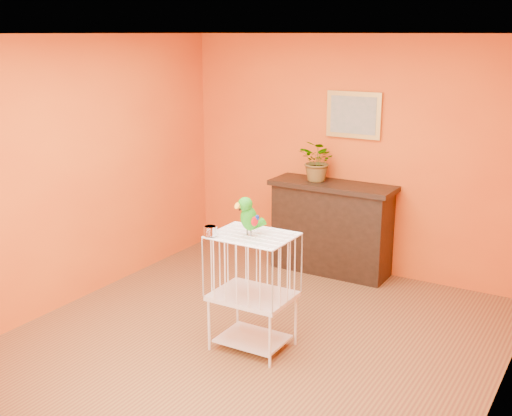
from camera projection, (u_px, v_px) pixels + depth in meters
The scene contains 8 objects.
ground at pixel (247, 346), 5.52m from camera, with size 4.50×4.50×0.00m, color brown.
room_shell at pixel (246, 166), 5.10m from camera, with size 4.50×4.50×4.50m.
console_cabinet at pixel (331, 228), 7.12m from camera, with size 1.38×0.49×1.02m.
potted_plant at pixel (317, 166), 7.00m from camera, with size 0.41×0.46×0.36m, color #26722D.
framed_picture at pixel (354, 115), 6.90m from camera, with size 0.62×0.04×0.50m.
birdcage at pixel (253, 290), 5.36m from camera, with size 0.66×0.51×1.01m.
feed_cup at pixel (210, 231), 5.19m from camera, with size 0.11×0.11×0.08m, color silver.
parrot at pixel (249, 216), 5.18m from camera, with size 0.19×0.29×0.33m.
Camera 1 is at (2.62, -4.27, 2.61)m, focal length 45.00 mm.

